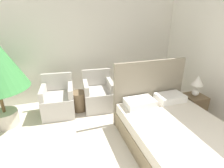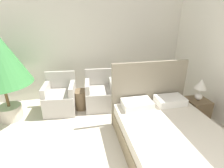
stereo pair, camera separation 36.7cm
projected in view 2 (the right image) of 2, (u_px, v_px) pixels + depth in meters
name	position (u px, v px, depth m)	size (l,w,h in m)	color
wall_back	(88.00, 43.00, 4.55)	(10.00, 0.06, 2.90)	silver
bed	(171.00, 138.00, 2.87)	(1.57, 2.15, 1.33)	#8C7A5B
armchair_near_window_left	(60.00, 99.00, 4.12)	(0.76, 0.76, 0.90)	#B7B2A8
armchair_near_window_right	(100.00, 96.00, 4.30)	(0.75, 0.75, 0.90)	#B7B2A8
nightstand	(196.00, 110.00, 3.75)	(0.43, 0.43, 0.51)	brown
table_lamp	(201.00, 86.00, 3.53)	(0.25, 0.25, 0.46)	white
side_table	(81.00, 99.00, 4.26)	(0.36, 0.36, 0.46)	brown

